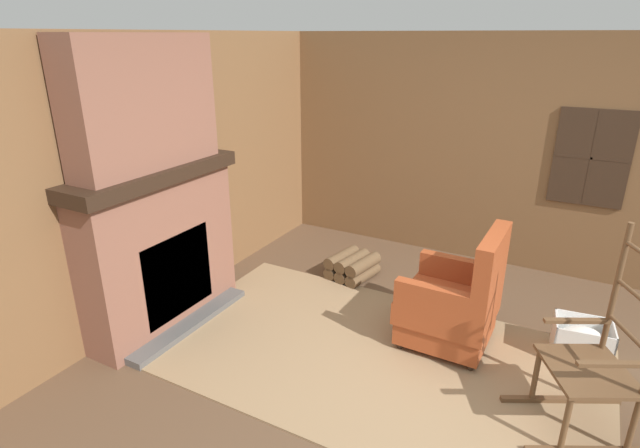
{
  "coord_description": "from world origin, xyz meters",
  "views": [
    {
      "loc": [
        0.55,
        -2.68,
        2.33
      ],
      "look_at": [
        -1.24,
        0.61,
        0.9
      ],
      "focal_mm": 28.0,
      "sensor_mm": 36.0,
      "label": 1
    }
  ],
  "objects_px": {
    "armchair": "(454,305)",
    "laundry_basket": "(582,341)",
    "firewood_stack": "(352,266)",
    "oil_lamp_vase": "(82,171)",
    "rocking_chair": "(595,370)",
    "storage_case": "(186,146)",
    "decorative_plate_on_mantel": "(153,150)"
  },
  "relations": [
    {
      "from": "firewood_stack",
      "to": "decorative_plate_on_mantel",
      "type": "xyz_separation_m",
      "value": [
        -1.11,
        -1.4,
        1.35
      ]
    },
    {
      "from": "oil_lamp_vase",
      "to": "decorative_plate_on_mantel",
      "type": "bearing_deg",
      "value": 91.74
    },
    {
      "from": "rocking_chair",
      "to": "laundry_basket",
      "type": "relative_size",
      "value": 2.98
    },
    {
      "from": "firewood_stack",
      "to": "laundry_basket",
      "type": "height_order",
      "value": "laundry_basket"
    },
    {
      "from": "firewood_stack",
      "to": "oil_lamp_vase",
      "type": "distance_m",
      "value": 2.69
    },
    {
      "from": "armchair",
      "to": "laundry_basket",
      "type": "distance_m",
      "value": 0.98
    },
    {
      "from": "laundry_basket",
      "to": "rocking_chair",
      "type": "bearing_deg",
      "value": -85.74
    },
    {
      "from": "oil_lamp_vase",
      "to": "rocking_chair",
      "type": "bearing_deg",
      "value": 14.96
    },
    {
      "from": "decorative_plate_on_mantel",
      "to": "firewood_stack",
      "type": "bearing_deg",
      "value": 51.58
    },
    {
      "from": "oil_lamp_vase",
      "to": "decorative_plate_on_mantel",
      "type": "height_order",
      "value": "oil_lamp_vase"
    },
    {
      "from": "rocking_chair",
      "to": "oil_lamp_vase",
      "type": "xyz_separation_m",
      "value": [
        -3.26,
        -0.87,
        1.02
      ]
    },
    {
      "from": "laundry_basket",
      "to": "decorative_plate_on_mantel",
      "type": "height_order",
      "value": "decorative_plate_on_mantel"
    },
    {
      "from": "laundry_basket",
      "to": "firewood_stack",
      "type": "bearing_deg",
      "value": 169.05
    },
    {
      "from": "rocking_chair",
      "to": "laundry_basket",
      "type": "bearing_deg",
      "value": -113.58
    },
    {
      "from": "armchair",
      "to": "storage_case",
      "type": "distance_m",
      "value": 2.56
    },
    {
      "from": "decorative_plate_on_mantel",
      "to": "rocking_chair",
      "type": "bearing_deg",
      "value": 3.68
    },
    {
      "from": "armchair",
      "to": "laundry_basket",
      "type": "height_order",
      "value": "armchair"
    },
    {
      "from": "firewood_stack",
      "to": "armchair",
      "type": "bearing_deg",
      "value": -29.74
    },
    {
      "from": "oil_lamp_vase",
      "to": "storage_case",
      "type": "xyz_separation_m",
      "value": [
        0.0,
        1.01,
        -0.02
      ]
    },
    {
      "from": "rocking_chair",
      "to": "storage_case",
      "type": "bearing_deg",
      "value": -30.35
    },
    {
      "from": "rocking_chair",
      "to": "firewood_stack",
      "type": "bearing_deg",
      "value": -56.64
    },
    {
      "from": "armchair",
      "to": "storage_case",
      "type": "xyz_separation_m",
      "value": [
        -2.28,
        -0.37,
        1.09
      ]
    },
    {
      "from": "rocking_chair",
      "to": "storage_case",
      "type": "relative_size",
      "value": 5.2
    },
    {
      "from": "armchair",
      "to": "laundry_basket",
      "type": "xyz_separation_m",
      "value": [
        0.92,
        0.27,
        -0.2
      ]
    },
    {
      "from": "armchair",
      "to": "rocking_chair",
      "type": "relative_size",
      "value": 0.76
    },
    {
      "from": "oil_lamp_vase",
      "to": "storage_case",
      "type": "distance_m",
      "value": 1.01
    },
    {
      "from": "firewood_stack",
      "to": "storage_case",
      "type": "xyz_separation_m",
      "value": [
        -1.09,
        -1.05,
        1.32
      ]
    },
    {
      "from": "storage_case",
      "to": "decorative_plate_on_mantel",
      "type": "distance_m",
      "value": 0.36
    },
    {
      "from": "firewood_stack",
      "to": "oil_lamp_vase",
      "type": "xyz_separation_m",
      "value": [
        -1.09,
        -2.06,
        1.34
      ]
    },
    {
      "from": "rocking_chair",
      "to": "oil_lamp_vase",
      "type": "distance_m",
      "value": 3.52
    },
    {
      "from": "storage_case",
      "to": "rocking_chair",
      "type": "bearing_deg",
      "value": -2.51
    },
    {
      "from": "armchair",
      "to": "storage_case",
      "type": "relative_size",
      "value": 3.96
    }
  ]
}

